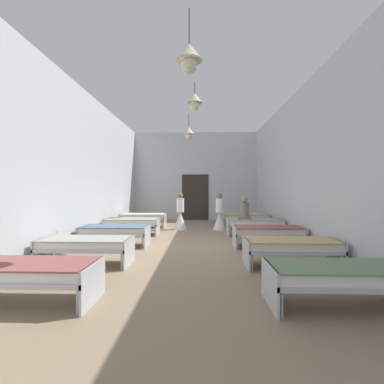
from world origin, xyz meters
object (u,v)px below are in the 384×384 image
at_px(nurse_near_aisle, 180,216).
at_px(patient_seated_primary, 244,211).
at_px(bed_left_row_0, 29,272).
at_px(bed_right_row_2, 268,231).
at_px(bed_left_row_2, 115,231).
at_px(bed_left_row_1, 86,244).
at_px(bed_right_row_3, 254,223).
at_px(nurse_mid_aisle, 219,216).
at_px(bed_right_row_1, 291,246).
at_px(bed_left_row_3, 132,222).
at_px(bed_left_row_4, 143,217).
at_px(bed_right_row_4, 245,217).
at_px(bed_right_row_0, 338,275).

height_order(nurse_near_aisle, patient_seated_primary, nurse_near_aisle).
height_order(bed_left_row_0, bed_right_row_2, same).
height_order(bed_left_row_2, nurse_near_aisle, nurse_near_aisle).
bearing_deg(bed_left_row_2, bed_left_row_1, -90.00).
distance_m(bed_right_row_2, bed_right_row_3, 1.90).
relative_size(bed_left_row_1, nurse_mid_aisle, 1.28).
bearing_deg(bed_right_row_3, bed_right_row_1, -90.00).
bearing_deg(bed_left_row_2, bed_left_row_3, 90.00).
height_order(bed_right_row_3, nurse_near_aisle, nurse_near_aisle).
xyz_separation_m(bed_right_row_2, patient_seated_primary, (-0.35, 1.86, 0.43)).
distance_m(bed_left_row_0, bed_right_row_2, 5.77).
distance_m(bed_left_row_2, bed_left_row_4, 3.80).
relative_size(bed_right_row_4, nurse_near_aisle, 1.28).
bearing_deg(nurse_mid_aisle, bed_right_row_1, 110.95).
xyz_separation_m(bed_right_row_0, bed_left_row_2, (-4.34, 3.80, 0.00)).
bearing_deg(bed_right_row_0, patient_seated_primary, 93.54).
relative_size(bed_right_row_2, nurse_near_aisle, 1.28).
xyz_separation_m(bed_left_row_1, bed_left_row_3, (0.00, 3.80, 0.00)).
height_order(bed_left_row_3, bed_right_row_4, same).
relative_size(bed_left_row_1, bed_right_row_1, 1.00).
distance_m(bed_right_row_1, bed_left_row_4, 7.17).
bearing_deg(bed_right_row_2, patient_seated_primary, 100.67).
xyz_separation_m(bed_left_row_2, nurse_near_aisle, (1.64, 3.20, 0.09)).
bearing_deg(bed_left_row_0, bed_right_row_2, 41.17).
distance_m(bed_left_row_0, nurse_near_aisle, 7.19).
height_order(bed_left_row_0, bed_right_row_1, same).
relative_size(bed_right_row_0, bed_right_row_1, 1.00).
xyz_separation_m(bed_left_row_0, bed_right_row_0, (4.34, 0.00, 0.00)).
height_order(bed_right_row_2, bed_left_row_3, same).
bearing_deg(bed_right_row_1, bed_left_row_3, 138.83).
bearing_deg(bed_left_row_4, patient_seated_primary, -25.93).
relative_size(bed_right_row_2, bed_right_row_3, 1.00).
xyz_separation_m(bed_right_row_1, bed_right_row_2, (0.00, 1.90, 0.00)).
bearing_deg(bed_right_row_3, nurse_mid_aisle, 132.13).
xyz_separation_m(bed_right_row_0, patient_seated_primary, (-0.35, 5.66, 0.43)).
height_order(bed_left_row_0, patient_seated_primary, patient_seated_primary).
relative_size(bed_right_row_1, bed_right_row_2, 1.00).
bearing_deg(bed_right_row_4, bed_right_row_2, -90.00).
xyz_separation_m(bed_left_row_1, bed_left_row_2, (0.00, 1.90, 0.00)).
bearing_deg(bed_left_row_0, bed_left_row_4, 90.00).
relative_size(bed_left_row_0, bed_left_row_2, 1.00).
bearing_deg(bed_right_row_4, bed_right_row_0, -90.00).
height_order(bed_left_row_4, nurse_mid_aisle, nurse_mid_aisle).
bearing_deg(bed_right_row_2, bed_left_row_4, 138.83).
xyz_separation_m(bed_left_row_1, nurse_mid_aisle, (3.21, 5.05, 0.09)).
relative_size(bed_right_row_1, bed_left_row_3, 1.00).
relative_size(bed_left_row_2, nurse_mid_aisle, 1.28).
bearing_deg(bed_left_row_3, bed_right_row_1, -41.17).
distance_m(bed_right_row_4, patient_seated_primary, 2.02).
xyz_separation_m(bed_right_row_4, nurse_mid_aisle, (-1.13, -0.65, 0.09)).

